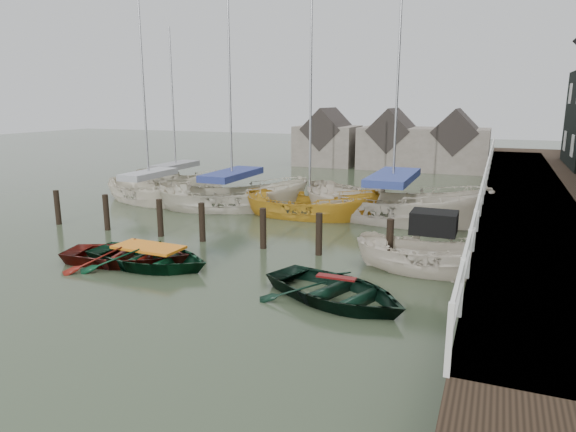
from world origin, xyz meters
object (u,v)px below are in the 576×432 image
at_px(rowboat_green, 150,266).
at_px(motorboat, 430,269).
at_px(sailboat_d, 391,219).
at_px(sailboat_b, 233,207).
at_px(sailboat_c, 310,216).
at_px(sailboat_a, 150,201).
at_px(rowboat_red, 128,263).
at_px(rowboat_dkgreen, 336,301).
at_px(sailboat_e, 177,188).

distance_m(rowboat_green, motorboat, 8.43).
bearing_deg(motorboat, sailboat_d, 20.41).
bearing_deg(motorboat, sailboat_b, 58.79).
xyz_separation_m(motorboat, sailboat_c, (-5.82, 5.65, -0.08)).
bearing_deg(sailboat_d, sailboat_a, 100.50).
relative_size(rowboat_red, rowboat_dkgreen, 1.00).
bearing_deg(rowboat_red, sailboat_b, -7.72).
bearing_deg(sailboat_b, sailboat_e, 36.89).
relative_size(rowboat_green, sailboat_c, 0.40).
xyz_separation_m(rowboat_dkgreen, sailboat_d, (-0.47, 9.50, 0.06)).
bearing_deg(sailboat_c, sailboat_b, 86.67).
height_order(rowboat_green, sailboat_e, sailboat_e).
bearing_deg(rowboat_red, rowboat_green, -102.21).
relative_size(rowboat_green, sailboat_e, 0.41).
relative_size(sailboat_a, sailboat_b, 0.97).
xyz_separation_m(rowboat_red, motorboat, (8.80, 2.67, 0.09)).
distance_m(rowboat_dkgreen, sailboat_b, 11.88).
distance_m(rowboat_green, sailboat_c, 8.58).
bearing_deg(rowboat_dkgreen, motorboat, -9.00).
distance_m(rowboat_dkgreen, sailboat_a, 15.20).
bearing_deg(sailboat_d, sailboat_e, 84.41).
relative_size(rowboat_red, sailboat_e, 0.40).
height_order(rowboat_dkgreen, sailboat_d, sailboat_d).
height_order(rowboat_dkgreen, motorboat, motorboat).
height_order(motorboat, sailboat_c, sailboat_c).
distance_m(sailboat_a, sailboat_c, 8.44).
relative_size(rowboat_red, sailboat_a, 0.35).
height_order(rowboat_green, sailboat_b, sailboat_b).
height_order(rowboat_red, rowboat_dkgreen, rowboat_dkgreen).
bearing_deg(sailboat_a, sailboat_c, -72.43).
bearing_deg(rowboat_green, sailboat_d, -29.89).
xyz_separation_m(sailboat_b, sailboat_d, (7.31, 0.51, -0.00)).
distance_m(rowboat_dkgreen, sailboat_d, 9.51).
height_order(rowboat_red, sailboat_d, sailboat_d).
bearing_deg(motorboat, rowboat_red, 106.63).
relative_size(rowboat_red, sailboat_d, 0.32).
relative_size(rowboat_green, sailboat_d, 0.33).
xyz_separation_m(rowboat_green, motorboat, (8.00, 2.65, 0.09)).
distance_m(sailboat_a, sailboat_b, 4.58).
height_order(sailboat_d, sailboat_e, sailboat_d).
distance_m(rowboat_dkgreen, sailboat_e, 18.17).
bearing_deg(rowboat_red, rowboat_dkgreen, -107.85).
bearing_deg(rowboat_dkgreen, sailboat_d, 24.97).
bearing_deg(sailboat_b, sailboat_d, -106.63).
relative_size(rowboat_red, rowboat_green, 0.97).
height_order(motorboat, sailboat_a, sailboat_a).
xyz_separation_m(rowboat_red, rowboat_dkgreen, (6.89, -0.50, 0.00)).
distance_m(sailboat_c, sailboat_d, 3.50).
relative_size(motorboat, sailboat_c, 0.43).
distance_m(rowboat_red, sailboat_c, 8.84).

